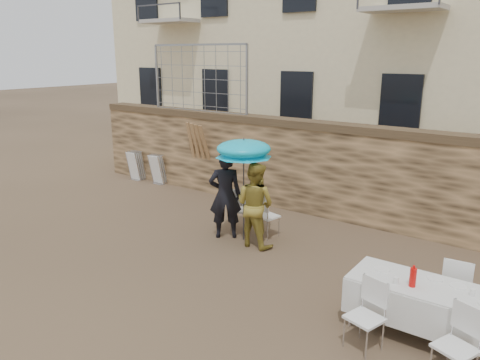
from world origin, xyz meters
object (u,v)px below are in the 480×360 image
Objects in this scene: woman_dress at (255,205)px; umbrella at (244,152)px; couple_chair_left at (241,209)px; table_chair_back at (457,287)px; chair_stack_right at (160,169)px; man_suit at (225,195)px; table_chair_front_left at (365,316)px; banquet_table at (430,289)px; soda_bottle at (413,277)px; couple_chair_right at (267,215)px; chair_stack_left at (139,164)px; table_chair_front_right at (455,346)px.

umbrella is (-0.35, 0.10, 1.01)m from woman_dress.
couple_chair_left is 4.77m from table_chair_back.
woman_dress is at bearing -24.28° from chair_stack_right.
man_suit is 4.70m from table_chair_back.
banquet_table is at bearing 67.69° from table_chair_front_left.
man_suit is 7.14× the size of soda_bottle.
couple_chair_right is 1.00× the size of table_chair_back.
table_chair_front_left reaches higher than banquet_table.
couple_chair_right is (-0.05, 0.55, -0.38)m from woman_dress.
table_chair_back is (4.25, -0.60, -1.39)m from umbrella.
woman_dress is 5.40m from chair_stack_right.
couple_chair_left and couple_chair_right have the same top height.
couple_chair_left is at bearing -21.81° from chair_stack_right.
soda_bottle is at bearing -143.13° from banquet_table.
banquet_table is 10.14m from chair_stack_left.
chair_stack_left is at bearing -19.77° from table_chair_back.
man_suit is 2.02× the size of chair_stack_right.
umbrella is at bearing -21.17° from chair_stack_left.
couple_chair_right is at bearing -16.12° from chair_stack_left.
man_suit reaches higher than table_chair_front_left.
man_suit is 0.93× the size of umbrella.
table_chair_back is (-0.30, 1.55, 0.00)m from table_chair_front_right.
table_chair_back is (0.80, 1.55, 0.00)m from table_chair_front_left.
table_chair_front_right reaches higher than banquet_table.
couple_chair_right is 4.10m from soda_bottle.
table_chair_back is at bearing 67.17° from soda_bottle.
table_chair_front_left is at bearing 58.54° from table_chair_back.
chair_stack_left is (-10.01, 4.26, -0.02)m from table_chair_front_right.
couple_chair_right is at bearing -179.97° from man_suit.
banquet_table is 0.94m from table_chair_front_right.
man_suit is at bearing -10.28° from table_chair_back.
woman_dress reaches higher than banquet_table.
chair_stack_left and chair_stack_right have the same top height.
table_chair_front_right is (4.20, -2.05, -0.38)m from woman_dress.
couple_chair_right is at bearing -18.91° from chair_stack_right.
table_chair_front_left is 9.88m from chair_stack_left.
chair_stack_left is at bearing -40.12° from couple_chair_left.
soda_bottle is at bearing -23.54° from chair_stack_right.
table_chair_back is at bearing 75.96° from banquet_table.
woman_dress reaches higher than couple_chair_right.
couple_chair_left reaches higher than chair_stack_right.
banquet_table is at bearing -20.28° from chair_stack_left.
man_suit reaches higher than banquet_table.
table_chair_front_right is 1.04× the size of chair_stack_left.
banquet_table is at bearing -19.06° from umbrella.
chair_stack_right is at bearing 177.14° from table_chair_front_right.
soda_bottle is (3.50, -1.45, 0.04)m from woman_dress.
banquet_table is (4.45, -1.30, -0.20)m from man_suit.
table_chair_back reaches higher than chair_stack_right.
man_suit is 4.64m from banquet_table.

